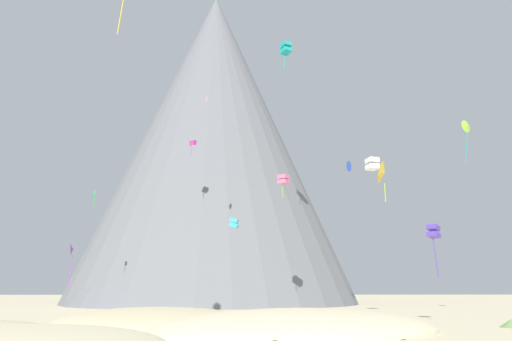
% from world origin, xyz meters
% --- Properties ---
extents(dune_foreground_right, '(29.34, 26.10, 3.67)m').
position_xyz_m(dune_foreground_right, '(0.62, 16.99, 0.00)').
color(dune_foreground_right, beige).
rests_on(dune_foreground_right, ground_plane).
extents(dune_midground, '(27.66, 29.13, 3.20)m').
position_xyz_m(dune_midground, '(-11.27, 25.50, 0.00)').
color(dune_midground, beige).
rests_on(dune_midground, ground_plane).
extents(bush_ridge_crest, '(2.48, 2.48, 0.71)m').
position_xyz_m(bush_ridge_crest, '(19.76, 21.51, 0.35)').
color(bush_ridge_crest, '#668C4C').
rests_on(bush_ridge_crest, ground_plane).
extents(bush_far_left, '(3.09, 3.09, 0.73)m').
position_xyz_m(bush_far_left, '(6.39, 11.62, 0.36)').
color(bush_far_left, '#386633').
rests_on(bush_far_left, ground_plane).
extents(rock_massif, '(71.10, 71.10, 67.78)m').
position_xyz_m(rock_massif, '(-10.17, 85.79, 30.41)').
color(rock_massif, slate).
rests_on(rock_massif, ground_plane).
extents(kite_green_mid, '(0.37, 0.68, 2.49)m').
position_xyz_m(kite_green_mid, '(-24.69, 52.20, 16.37)').
color(kite_green_mid, green).
extents(kite_lime_mid, '(1.77, 1.34, 6.23)m').
position_xyz_m(kite_lime_mid, '(27.12, 43.70, 24.72)').
color(kite_lime_mid, '#8CD133').
extents(kite_magenta_mid, '(1.21, 1.24, 2.85)m').
position_xyz_m(kite_magenta_mid, '(-11.20, 58.36, 25.96)').
color(kite_magenta_mid, '#D1339E').
extents(kite_violet_low, '(0.72, 1.28, 5.00)m').
position_xyz_m(kite_violet_low, '(-21.54, 32.24, 7.17)').
color(kite_violet_low, purple).
extents(kite_cyan_low, '(1.26, 1.19, 1.31)m').
position_xyz_m(kite_cyan_low, '(-4.44, 40.95, 11.14)').
color(kite_cyan_low, '#33BCDB').
extents(kite_blue_mid, '(1.27, 1.48, 1.67)m').
position_xyz_m(kite_blue_mid, '(12.84, 53.81, 21.33)').
color(kite_blue_mid, blue).
extents(kite_teal_high, '(1.95, 1.99, 4.50)m').
position_xyz_m(kite_teal_high, '(3.34, 51.89, 39.55)').
color(kite_teal_high, teal).
extents(kite_gold_low, '(1.71, 2.21, 3.71)m').
position_xyz_m(kite_gold_low, '(9.09, 21.32, 13.58)').
color(kite_gold_low, gold).
extents(kite_white_mid, '(1.70, 1.73, 1.51)m').
position_xyz_m(kite_white_mid, '(12.71, 39.00, 18.39)').
color(kite_white_mid, white).
extents(kite_pink_high, '(0.34, 0.72, 1.01)m').
position_xyz_m(kite_pink_high, '(-8.66, 48.82, 29.82)').
color(kite_pink_high, pink).
extents(kite_rainbow_mid, '(1.71, 1.71, 3.07)m').
position_xyz_m(kite_rainbow_mid, '(2.30, 46.85, 17.85)').
color(kite_rainbow_mid, '#E5668C').
extents(kite_indigo_low, '(1.52, 1.52, 5.17)m').
position_xyz_m(kite_indigo_low, '(15.55, 27.29, 8.79)').
color(kite_indigo_low, '#5138B2').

